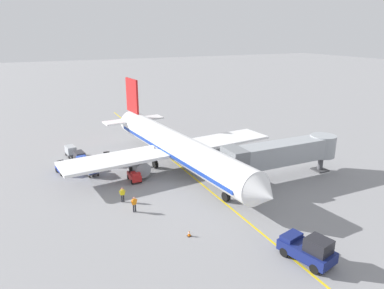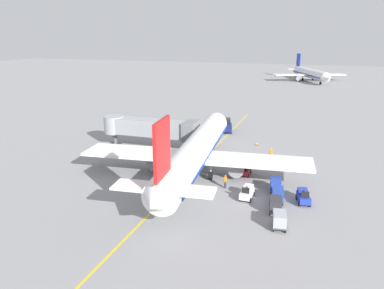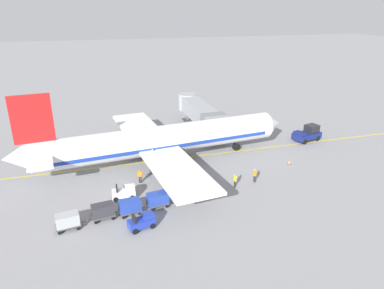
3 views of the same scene
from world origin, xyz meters
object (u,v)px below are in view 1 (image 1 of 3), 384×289
Objects in this scene: jet_bridge at (283,153)px; baggage_tug_lead at (134,176)px; baggage_cart_second_in_train at (83,162)px; ground_crew_loader at (134,159)px; ground_crew_marshaller at (134,203)px; parked_airliner at (176,147)px; safety_cone_nose_left at (189,233)px; baggage_cart_third_in_train at (79,156)px; baggage_cart_tail_end at (71,150)px; pushback_tractor at (308,249)px; baggage_cart_front at (91,168)px; baggage_tug_trailing at (108,159)px; baggage_tug_spare at (63,168)px; ground_crew_wing_walker at (122,194)px.

jet_bridge is 18.83m from baggage_tug_lead.
ground_crew_loader reaches higher than baggage_cart_second_in_train.
jet_bridge is at bearing -178.03° from ground_crew_marshaller.
baggage_cart_second_in_train is (5.07, -7.30, 0.24)m from baggage_tug_lead.
parked_airliner is 17.30m from safety_cone_nose_left.
ground_crew_marshaller is (2.32, 7.76, 0.24)m from baggage_tug_lead.
parked_airliner is 6.46m from ground_crew_loader.
baggage_cart_third_in_train is at bearing -37.28° from jet_bridge.
baggage_cart_tail_end is at bearing -80.23° from ground_crew_marshaller.
jet_bridge is at bearing -121.57° from pushback_tractor.
ground_crew_loader is at bearing -171.62° from baggage_cart_front.
parked_airliner is at bearing 166.18° from baggage_cart_front.
baggage_tug_lead is 6.29m from baggage_cart_front.
safety_cone_nose_left is at bearing 105.92° from baggage_cart_front.
ground_crew_loader is (-5.94, -0.87, 0.00)m from baggage_cart_front.
pushback_tractor is (9.12, 14.85, -2.36)m from jet_bridge.
baggage_tug_lead reaches higher than safety_cone_nose_left.
parked_airliner is at bearing 144.43° from baggage_tug_trailing.
baggage_tug_spare is 1.61× the size of ground_crew_marshaller.
ground_crew_wing_walker reaches higher than safety_cone_nose_left.
jet_bridge is 5.49× the size of baggage_cart_third_in_train.
baggage_cart_third_in_train is at bearing 103.34° from baggage_cart_tail_end.
ground_crew_loader is (-6.59, 4.68, 0.00)m from baggage_cart_third_in_train.
pushback_tractor is at bearing 94.22° from parked_airliner.
baggage_tug_lead reaches higher than baggage_cart_second_in_train.
baggage_cart_third_in_train is 25.11m from safety_cone_nose_left.
baggage_tug_trailing is 4.34× the size of safety_cone_nose_left.
ground_crew_wing_walker is 1.00× the size of ground_crew_marshaller.
pushback_tractor is 1.62× the size of baggage_cart_tail_end.
ground_crew_loader is at bearing -38.05° from jet_bridge.
baggage_cart_third_in_train is at bearing -35.35° from ground_crew_loader.
baggage_cart_tail_end is (0.86, -5.92, 0.00)m from baggage_cart_second_in_train.
ground_crew_marshaller is at bearing 100.16° from baggage_cart_front.
baggage_tug_spare reaches higher than baggage_cart_tail_end.
safety_cone_nose_left is (16.35, 7.34, -3.17)m from jet_bridge.
baggage_cart_front is at bearing 101.19° from baggage_cart_second_in_train.
pushback_tractor is at bearing 110.28° from baggage_tug_lead.
baggage_cart_second_in_train is at bearing -55.22° from baggage_tug_lead.
baggage_cart_front is 5.03× the size of safety_cone_nose_left.
baggage_tug_lead is 1.48× the size of ground_crew_marshaller.
pushback_tractor reaches higher than baggage_cart_front.
baggage_tug_trailing is 3.41m from baggage_cart_second_in_train.
baggage_tug_trailing is at bearing -35.57° from parked_airliner.
baggage_tug_spare is 0.91× the size of baggage_cart_second_in_train.
baggage_tug_spare is at bearing -67.55° from safety_cone_nose_left.
jet_bridge is 24.69m from baggage_cart_front.
baggage_cart_second_in_train is (22.29, -14.38, -2.51)m from jet_bridge.
baggage_tug_spare is at bearing -33.06° from baggage_cart_front.
baggage_tug_trailing is 12.52m from ground_crew_wing_walker.
baggage_tug_spare is 2.83m from baggage_cart_second_in_train.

